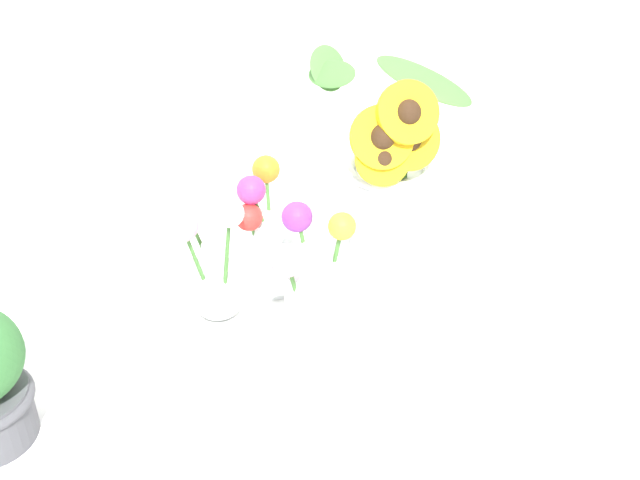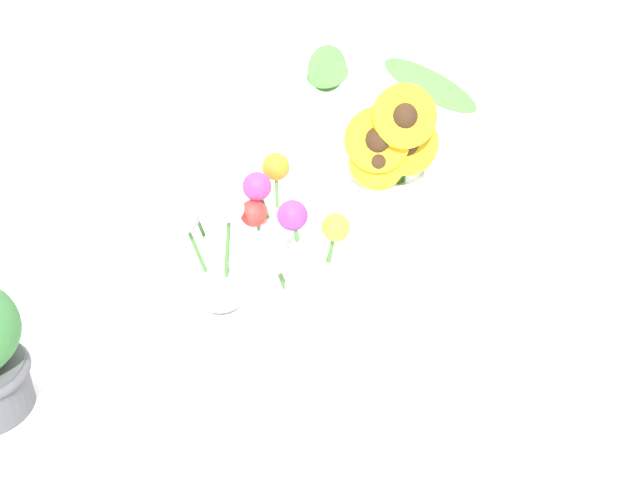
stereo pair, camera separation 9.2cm
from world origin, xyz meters
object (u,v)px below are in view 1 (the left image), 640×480
object	(u,v)px
serving_tray	(320,324)
vase_small_back	(269,237)
vase_bulb_right	(210,268)
vase_small_center	(315,299)
mason_jar_sunflowers	(386,229)

from	to	relation	value
serving_tray	vase_small_back	xyz separation A→B (m)	(-0.05, 0.08, 0.09)
vase_bulb_right	vase_small_back	xyz separation A→B (m)	(0.09, 0.05, 0.00)
serving_tray	vase_small_back	bearing A→B (deg)	119.49
vase_bulb_right	vase_small_center	bearing A→B (deg)	-45.58
vase_small_center	vase_bulb_right	bearing A→B (deg)	134.42
serving_tray	mason_jar_sunflowers	bearing A→B (deg)	-24.26
serving_tray	vase_small_center	world-z (taller)	vase_small_center
mason_jar_sunflowers	serving_tray	bearing A→B (deg)	155.74
mason_jar_sunflowers	vase_small_center	size ratio (longest dim) A/B	1.84
mason_jar_sunflowers	vase_bulb_right	size ratio (longest dim) A/B	1.96
serving_tray	vase_small_back	distance (m)	0.14
mason_jar_sunflowers	vase_bulb_right	xyz separation A→B (m)	(-0.21, 0.07, -0.06)
vase_small_center	vase_small_back	bearing A→B (deg)	97.85
mason_jar_sunflowers	vase_bulb_right	distance (m)	0.23
vase_small_center	vase_small_back	world-z (taller)	vase_small_center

